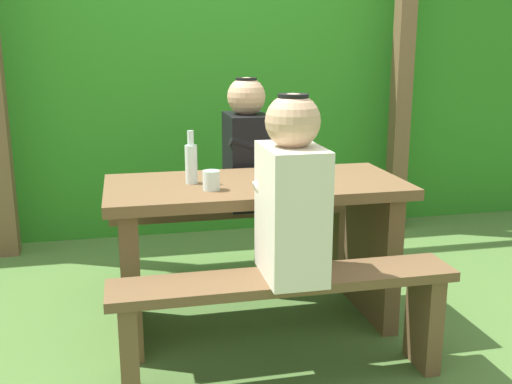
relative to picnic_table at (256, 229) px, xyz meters
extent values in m
plane|color=#4A6D32|center=(0.00, 0.00, -0.50)|extent=(12.00, 12.00, 0.00)
cube|color=#2B7C1F|center=(0.00, 2.08, 0.56)|extent=(6.40, 1.03, 2.12)
cube|color=brown|center=(1.37, 1.35, 0.64)|extent=(0.12, 0.12, 2.27)
cube|color=brown|center=(0.00, 0.00, 0.21)|extent=(1.40, 0.64, 0.05)
cube|color=brown|center=(-0.60, 0.00, -0.16)|extent=(0.08, 0.54, 0.68)
cube|color=brown|center=(0.60, 0.00, -0.16)|extent=(0.08, 0.54, 0.68)
cube|color=brown|center=(0.00, -0.54, -0.05)|extent=(1.40, 0.24, 0.04)
cube|color=brown|center=(-0.62, -0.54, -0.28)|extent=(0.07, 0.22, 0.43)
cube|color=brown|center=(0.62, -0.54, -0.28)|extent=(0.07, 0.22, 0.43)
cube|color=brown|center=(0.00, 0.54, -0.05)|extent=(1.40, 0.24, 0.04)
cube|color=brown|center=(-0.62, 0.54, -0.28)|extent=(0.07, 0.22, 0.43)
cube|color=brown|center=(0.62, 0.54, -0.28)|extent=(0.07, 0.22, 0.43)
cube|color=silver|center=(0.02, -0.54, 0.23)|extent=(0.22, 0.34, 0.52)
sphere|color=tan|center=(0.02, -0.54, 0.58)|extent=(0.21, 0.21, 0.21)
cylinder|color=black|center=(0.02, -0.54, 0.67)|extent=(0.12, 0.12, 0.02)
cylinder|color=silver|center=(0.02, -0.40, 0.33)|extent=(0.25, 0.07, 0.15)
cube|color=black|center=(0.06, 0.54, 0.23)|extent=(0.22, 0.34, 0.52)
sphere|color=tan|center=(0.06, 0.54, 0.58)|extent=(0.21, 0.21, 0.21)
cylinder|color=black|center=(0.06, 0.54, 0.67)|extent=(0.12, 0.12, 0.02)
cylinder|color=black|center=(0.06, 0.40, 0.33)|extent=(0.25, 0.07, 0.15)
cylinder|color=silver|center=(-0.23, -0.11, 0.28)|extent=(0.08, 0.08, 0.09)
cylinder|color=silver|center=(0.14, 0.12, 0.32)|extent=(0.06, 0.06, 0.18)
cylinder|color=silver|center=(0.14, 0.12, 0.45)|extent=(0.02, 0.02, 0.07)
cylinder|color=silver|center=(-0.30, 0.03, 0.32)|extent=(0.06, 0.06, 0.18)
cylinder|color=silver|center=(-0.30, 0.03, 0.45)|extent=(0.03, 0.03, 0.07)
cube|color=silver|center=(0.28, -0.14, 0.24)|extent=(0.13, 0.16, 0.01)
camera|label=1|loc=(-0.60, -2.69, 0.87)|focal=42.14mm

